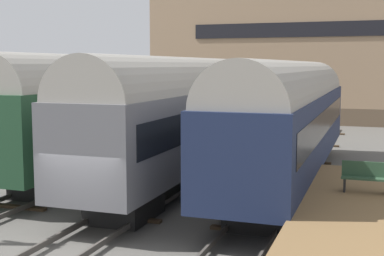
{
  "coord_description": "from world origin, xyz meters",
  "views": [
    {
      "loc": [
        7.51,
        -12.04,
        4.92
      ],
      "look_at": [
        0.0,
        9.76,
        2.2
      ],
      "focal_mm": 50.0,
      "sensor_mm": 36.0,
      "label": 1
    }
  ],
  "objects_px": {
    "bench": "(366,176)",
    "train_car_green": "(118,104)",
    "train_car_grey": "(180,113)",
    "train_car_navy": "(291,114)"
  },
  "relations": [
    {
      "from": "bench",
      "to": "train_car_green",
      "type": "bearing_deg",
      "value": 149.96
    },
    {
      "from": "train_car_green",
      "to": "train_car_grey",
      "type": "distance_m",
      "value": 5.09
    },
    {
      "from": "train_car_navy",
      "to": "train_car_green",
      "type": "bearing_deg",
      "value": 171.58
    },
    {
      "from": "train_car_green",
      "to": "train_car_navy",
      "type": "xyz_separation_m",
      "value": [
        8.47,
        -1.25,
        -0.15
      ]
    },
    {
      "from": "train_car_green",
      "to": "train_car_grey",
      "type": "height_order",
      "value": "train_car_green"
    },
    {
      "from": "train_car_grey",
      "to": "train_car_navy",
      "type": "relative_size",
      "value": 0.87
    },
    {
      "from": "train_car_green",
      "to": "bench",
      "type": "bearing_deg",
      "value": -30.04
    },
    {
      "from": "train_car_green",
      "to": "train_car_navy",
      "type": "height_order",
      "value": "train_car_green"
    },
    {
      "from": "train_car_green",
      "to": "bench",
      "type": "relative_size",
      "value": 13.44
    },
    {
      "from": "train_car_grey",
      "to": "bench",
      "type": "bearing_deg",
      "value": -27.84
    }
  ]
}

